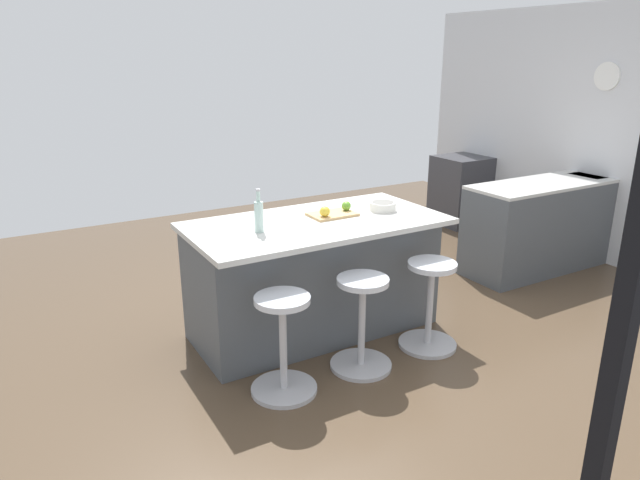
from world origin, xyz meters
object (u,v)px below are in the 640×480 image
Objects in this scene: apple_yellow at (325,211)px; fruit_bowl at (383,206)px; water_bottle at (259,215)px; oven_range at (460,190)px; apple_green at (346,206)px; stool_by_window at (430,307)px; kitchen_island at (314,275)px; stool_near_camera at (283,348)px; stool_middle at (362,326)px; cutting_board at (332,214)px.

apple_yellow reaches higher than fruit_bowl.
apple_yellow is 0.26× the size of water_bottle.
oven_range is 3.34m from apple_green.
stool_by_window is at bearing 130.03° from apple_yellow.
apple_green is 0.24m from apple_yellow.
water_bottle is (0.49, 0.09, 0.58)m from kitchen_island.
stool_near_camera is 1.34m from apple_green.
stool_middle is 1.00× the size of stool_near_camera.
stool_by_window is 9.17× the size of apple_green.
apple_yellow reaches higher than apple_green.
oven_range is 1.29× the size of stool_near_camera.
stool_by_window is at bearing 152.15° from water_bottle.
oven_range reaches higher than stool_by_window.
water_bottle reaches higher than stool_middle.
apple_green is 0.82m from water_bottle.
stool_near_camera is 1.51m from fruit_bowl.
oven_range is 1.29× the size of stool_middle.
kitchen_island is 26.25× the size of apple_green.
apple_green reaches higher than cutting_board.
stool_by_window and stool_near_camera have the same top height.
kitchen_island is at bearing -26.76° from apple_yellow.
water_bottle is (0.57, 0.05, 0.06)m from apple_yellow.
water_bottle is (0.49, -0.58, 0.73)m from stool_middle.
oven_range reaches higher than stool_middle.
cutting_board is 0.69m from water_bottle.
stool_middle and stool_near_camera have the same top height.
cutting_board reaches higher than stool_middle.
apple_green is at bearing -66.89° from stool_by_window.
stool_middle is 0.61m from stool_near_camera.
stool_by_window is 1.89× the size of cutting_board.
cutting_board is at bearing 29.48° from oven_range.
stool_by_window is 1.45m from water_bottle.
water_bottle reaches higher than stool_by_window.
fruit_bowl is (2.55, 1.76, 0.53)m from oven_range.
stool_near_camera is (0.61, 0.68, -0.15)m from kitchen_island.
apple_yellow is (0.10, 0.05, 0.05)m from cutting_board.
apple_green is at bearing -142.64° from stool_near_camera.
fruit_bowl is at bearing 34.60° from oven_range.
stool_near_camera is (0.61, 0.00, 0.00)m from stool_middle.
kitchen_island is 5.41× the size of cutting_board.
cutting_board is 4.85× the size of apple_green.
cutting_board is 4.51× the size of apple_yellow.
cutting_board is at bearing -138.75° from stool_near_camera.
water_bottle is 1.10m from fruit_bowl.
apple_yellow reaches higher than stool_middle.
apple_green is 0.93× the size of apple_yellow.
oven_range is at bearing -151.70° from kitchen_island.
apple_yellow is (-0.08, 0.04, 0.52)m from kitchen_island.
stool_near_camera is at bearing 0.00° from stool_middle.
fruit_bowl is (-0.60, 0.06, 0.50)m from kitchen_island.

